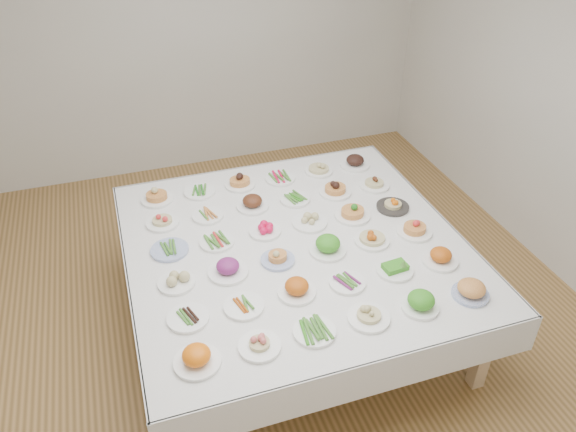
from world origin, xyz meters
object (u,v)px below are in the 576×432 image
object	(u,v)px
dish_18	(169,249)
display_table	(295,250)
dish_0	(197,356)
dish_35	(355,160)

from	to	relation	value
dish_18	display_table	bearing A→B (deg)	-11.85
dish_0	dish_18	bearing A→B (deg)	89.62
display_table	dish_18	bearing A→B (deg)	168.15
display_table	dish_0	size ratio (longest dim) A/B	9.10
display_table	dish_0	distance (m)	1.22
dish_0	dish_18	size ratio (longest dim) A/B	1.00
display_table	dish_35	bearing A→B (deg)	45.56
dish_0	dish_35	bearing A→B (deg)	45.31
display_table	dish_0	xyz separation A→B (m)	(-0.86, -0.86, 0.12)
dish_18	dish_35	world-z (taller)	dish_35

